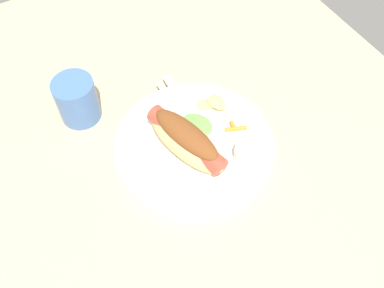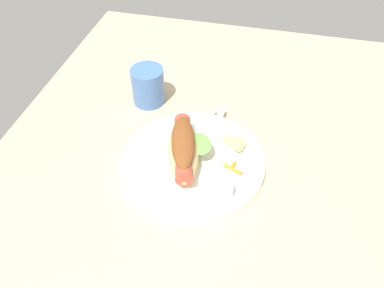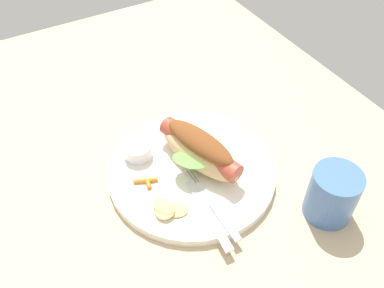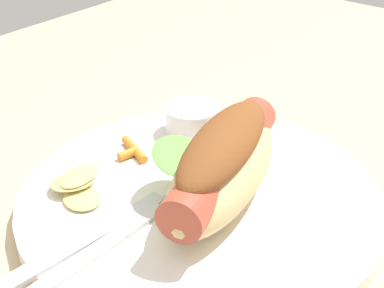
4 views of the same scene
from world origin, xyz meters
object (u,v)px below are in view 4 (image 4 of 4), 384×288
sauce_ramekin (192,120)px  plate (200,200)px  hot_dog (223,163)px  fork (114,239)px  chips_pile (78,185)px  knife (84,237)px  carrot_garnish (131,152)px

sauce_ramekin → plate: bearing=42.6°
hot_dog → fork: (9.04, -2.82, -3.06)cm
hot_dog → fork: size_ratio=1.14×
hot_dog → chips_pile: size_ratio=2.87×
sauce_ramekin → fork: 16.97cm
knife → carrot_garnish: 11.75cm
plate → chips_pile: bearing=-51.9°
fork → sauce_ramekin: bearing=20.7°
plate → carrot_garnish: (-0.63, -8.25, 1.19)cm
chips_pile → carrot_garnish: chips_pile is taller
sauce_ramekin → knife: 17.64cm
knife → chips_pile: (-3.76, -4.85, 0.45)cm
plate → fork: 8.67cm
fork → hot_dog: bearing=-16.5°
fork → chips_pile: chips_pile is taller
knife → carrot_garnish: bearing=32.7°
hot_dog → carrot_garnish: bearing=73.6°
chips_pile → sauce_ramekin: bearing=176.1°
plate → fork: size_ratio=1.85×
carrot_garnish → chips_pile: bearing=4.8°
hot_dog → knife: hot_dog is taller
plate → sauce_ramekin: (-7.37, -6.77, 2.11)cm
hot_dog → knife: 11.69cm
hot_dog → carrot_garnish: (-0.15, -10.05, -2.88)cm
chips_pile → carrot_garnish: 6.69cm
hot_dog → knife: (10.28, -4.64, -3.08)cm
plate → sauce_ramekin: 10.22cm
fork → carrot_garnish: 11.70cm
plate → carrot_garnish: bearing=-94.4°
plate → carrot_garnish: carrot_garnish is taller
plate → chips_pile: (6.03, -7.69, 1.43)cm
plate → chips_pile: 9.87cm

